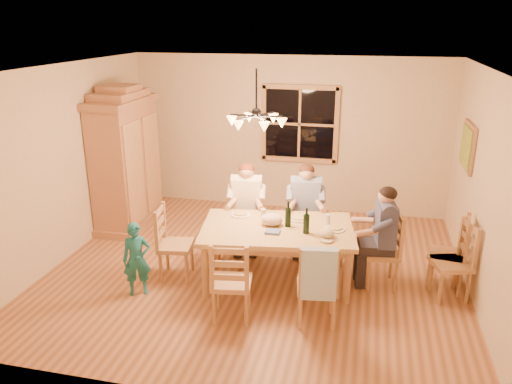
% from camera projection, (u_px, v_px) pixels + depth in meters
% --- Properties ---
extents(floor, '(5.50, 5.50, 0.00)m').
position_uv_depth(floor, '(256.00, 270.00, 6.85)').
color(floor, brown).
rests_on(floor, ground).
extents(ceiling, '(5.50, 5.00, 0.02)m').
position_uv_depth(ceiling, '(256.00, 68.00, 5.97)').
color(ceiling, white).
rests_on(ceiling, wall_back).
extents(wall_back, '(5.50, 0.02, 2.70)m').
position_uv_depth(wall_back, '(288.00, 135.00, 8.71)').
color(wall_back, '#CCBB90').
rests_on(wall_back, floor).
extents(wall_left, '(0.02, 5.00, 2.70)m').
position_uv_depth(wall_left, '(66.00, 163.00, 6.99)').
color(wall_left, '#CCBB90').
rests_on(wall_left, floor).
extents(wall_right, '(0.02, 5.00, 2.70)m').
position_uv_depth(wall_right, '(485.00, 192.00, 5.83)').
color(wall_right, '#CCBB90').
rests_on(wall_right, floor).
extents(window, '(1.30, 0.06, 1.30)m').
position_uv_depth(window, '(300.00, 124.00, 8.57)').
color(window, black).
rests_on(window, wall_back).
extents(painting, '(0.06, 0.78, 0.64)m').
position_uv_depth(painting, '(468.00, 146.00, 6.86)').
color(painting, '#91603F').
rests_on(painting, wall_right).
extents(chandelier, '(0.77, 0.68, 0.71)m').
position_uv_depth(chandelier, '(256.00, 120.00, 6.17)').
color(chandelier, black).
rests_on(chandelier, ceiling).
extents(armoire, '(0.66, 1.40, 2.30)m').
position_uv_depth(armoire, '(126.00, 163.00, 8.06)').
color(armoire, '#91603F').
rests_on(armoire, floor).
extents(dining_table, '(2.07, 1.44, 0.76)m').
position_uv_depth(dining_table, '(277.00, 234.00, 6.36)').
color(dining_table, '#AD864D').
rests_on(dining_table, floor).
extents(chair_far_left, '(0.50, 0.48, 0.99)m').
position_uv_depth(chair_far_left, '(247.00, 231.00, 7.36)').
color(chair_far_left, '#A07646').
rests_on(chair_far_left, floor).
extents(chair_far_right, '(0.50, 0.48, 0.99)m').
position_uv_depth(chair_far_right, '(305.00, 232.00, 7.30)').
color(chair_far_right, '#A07646').
rests_on(chair_far_right, floor).
extents(chair_near_left, '(0.50, 0.48, 0.99)m').
position_uv_depth(chair_near_left, '(232.00, 294.00, 5.66)').
color(chair_near_left, '#A07646').
rests_on(chair_near_left, floor).
extents(chair_near_right, '(0.50, 0.48, 0.99)m').
position_uv_depth(chair_near_right, '(317.00, 298.00, 5.59)').
color(chair_near_right, '#A07646').
rests_on(chair_near_right, floor).
extents(chair_end_left, '(0.48, 0.50, 0.99)m').
position_uv_depth(chair_end_left, '(176.00, 256.00, 6.57)').
color(chair_end_left, '#A07646').
rests_on(chair_end_left, floor).
extents(chair_end_right, '(0.48, 0.50, 0.99)m').
position_uv_depth(chair_end_right, '(381.00, 263.00, 6.38)').
color(chair_end_right, '#A07646').
rests_on(chair_end_right, floor).
extents(adult_woman, '(0.44, 0.47, 0.87)m').
position_uv_depth(adult_woman, '(247.00, 196.00, 7.19)').
color(adult_woman, beige).
rests_on(adult_woman, floor).
extents(adult_plaid_man, '(0.44, 0.47, 0.87)m').
position_uv_depth(adult_plaid_man, '(306.00, 198.00, 7.13)').
color(adult_plaid_man, '#2E487F').
rests_on(adult_plaid_man, floor).
extents(adult_slate_man, '(0.47, 0.44, 0.87)m').
position_uv_depth(adult_slate_man, '(384.00, 224.00, 6.21)').
color(adult_slate_man, '#414868').
rests_on(adult_slate_man, floor).
extents(towel, '(0.39, 0.16, 0.58)m').
position_uv_depth(towel, '(319.00, 274.00, 5.28)').
color(towel, '#9EC1D5').
rests_on(towel, chair_near_right).
extents(wine_bottle_a, '(0.08, 0.08, 0.33)m').
position_uv_depth(wine_bottle_a, '(288.00, 214.00, 6.30)').
color(wine_bottle_a, black).
rests_on(wine_bottle_a, dining_table).
extents(wine_bottle_b, '(0.08, 0.08, 0.33)m').
position_uv_depth(wine_bottle_b, '(306.00, 221.00, 6.10)').
color(wine_bottle_b, black).
rests_on(wine_bottle_b, dining_table).
extents(plate_woman, '(0.26, 0.26, 0.02)m').
position_uv_depth(plate_woman, '(241.00, 215.00, 6.71)').
color(plate_woman, white).
rests_on(plate_woman, dining_table).
extents(plate_plaid, '(0.26, 0.26, 0.02)m').
position_uv_depth(plate_plaid, '(298.00, 219.00, 6.57)').
color(plate_plaid, white).
rests_on(plate_plaid, dining_table).
extents(plate_slate, '(0.26, 0.26, 0.02)m').
position_uv_depth(plate_slate, '(335.00, 229.00, 6.25)').
color(plate_slate, white).
rests_on(plate_slate, dining_table).
extents(wine_glass_a, '(0.06, 0.06, 0.14)m').
position_uv_depth(wine_glass_a, '(263.00, 214.00, 6.56)').
color(wine_glass_a, silver).
rests_on(wine_glass_a, dining_table).
extents(wine_glass_b, '(0.06, 0.06, 0.14)m').
position_uv_depth(wine_glass_b, '(328.00, 220.00, 6.38)').
color(wine_glass_b, silver).
rests_on(wine_glass_b, dining_table).
extents(cap, '(0.20, 0.20, 0.11)m').
position_uv_depth(cap, '(326.00, 233.00, 6.01)').
color(cap, tan).
rests_on(cap, dining_table).
extents(napkin, '(0.20, 0.17, 0.03)m').
position_uv_depth(napkin, '(273.00, 232.00, 6.15)').
color(napkin, '#556B9C').
rests_on(napkin, dining_table).
extents(cloth_bundle, '(0.28, 0.22, 0.15)m').
position_uv_depth(cloth_bundle, '(272.00, 219.00, 6.37)').
color(cloth_bundle, beige).
rests_on(cloth_bundle, dining_table).
extents(child, '(0.41, 0.35, 0.94)m').
position_uv_depth(child, '(137.00, 259.00, 6.12)').
color(child, '#1B6F7A').
rests_on(child, floor).
extents(chair_spare_front, '(0.47, 0.49, 0.99)m').
position_uv_depth(chair_spare_front, '(446.00, 266.00, 6.30)').
color(chair_spare_front, '#A07646').
rests_on(chair_spare_front, floor).
extents(chair_spare_back, '(0.53, 0.54, 0.99)m').
position_uv_depth(chair_spare_back, '(449.00, 275.00, 6.09)').
color(chair_spare_back, '#A07646').
rests_on(chair_spare_back, floor).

